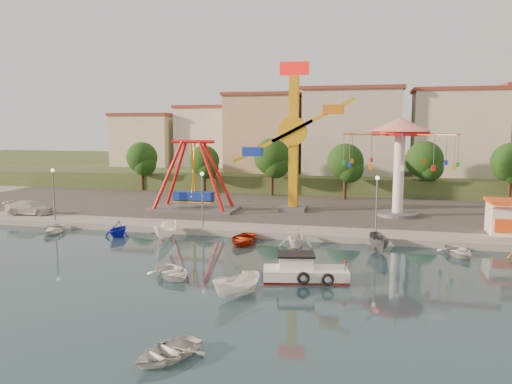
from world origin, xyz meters
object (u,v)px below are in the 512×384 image
(kamikaze_tower, at_px, (297,143))
(rowboat_a, at_px, (173,272))
(pirate_ship_ride, at_px, (193,177))
(wave_swinger, at_px, (400,145))
(cabin_motorboat, at_px, (303,273))
(van, at_px, (30,208))
(skiff, at_px, (237,286))

(kamikaze_tower, height_order, rowboat_a, kamikaze_tower)
(pirate_ship_ride, relative_size, wave_swinger, 0.86)
(kamikaze_tower, relative_size, wave_swinger, 1.42)
(cabin_motorboat, relative_size, van, 1.15)
(rowboat_a, bearing_deg, wave_swinger, 11.38)
(wave_swinger, distance_m, van, 40.31)
(wave_swinger, height_order, skiff, wave_swinger)
(skiff, bearing_deg, kamikaze_tower, 124.13)
(cabin_motorboat, bearing_deg, wave_swinger, 61.56)
(cabin_motorboat, bearing_deg, van, 144.14)
(van, bearing_deg, pirate_ship_ride, -75.69)
(pirate_ship_ride, height_order, rowboat_a, pirate_ship_ride)
(pirate_ship_ride, relative_size, kamikaze_tower, 0.61)
(rowboat_a, bearing_deg, pirate_ship_ride, 61.11)
(pirate_ship_ride, relative_size, van, 1.97)
(kamikaze_tower, bearing_deg, van, -162.34)
(pirate_ship_ride, bearing_deg, wave_swinger, 4.01)
(wave_swinger, relative_size, van, 2.28)
(pirate_ship_ride, height_order, kamikaze_tower, kamikaze_tower)
(cabin_motorboat, bearing_deg, rowboat_a, 177.81)
(cabin_motorboat, distance_m, rowboat_a, 8.79)
(wave_swinger, height_order, rowboat_a, wave_swinger)
(cabin_motorboat, xyz_separation_m, van, (-31.97, 14.35, 0.82))
(kamikaze_tower, bearing_deg, skiff, -88.61)
(pirate_ship_ride, distance_m, rowboat_a, 24.01)
(van, bearing_deg, kamikaze_tower, -80.69)
(cabin_motorboat, xyz_separation_m, rowboat_a, (-8.67, -1.45, -0.13))
(wave_swinger, bearing_deg, rowboat_a, -122.67)
(van, bearing_deg, skiff, -131.24)
(wave_swinger, xyz_separation_m, skiff, (-10.26, -26.88, -7.51))
(cabin_motorboat, xyz_separation_m, skiff, (-3.41, -4.12, 0.17))
(wave_swinger, xyz_separation_m, cabin_motorboat, (-6.85, -22.75, -7.67))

